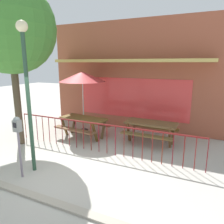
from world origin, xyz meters
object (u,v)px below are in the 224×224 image
(picnic_table_right, at_px, (151,127))
(patio_umbrella, at_px, (82,77))
(parking_meter_far, at_px, (18,131))
(street_tree, at_px, (10,28))
(picnic_table_left, at_px, (83,122))
(street_lamp, at_px, (26,77))

(picnic_table_right, bearing_deg, patio_umbrella, 176.57)
(patio_umbrella, xyz_separation_m, parking_meter_far, (0.62, -3.90, -1.06))
(street_tree, bearing_deg, picnic_table_left, 42.57)
(picnic_table_left, distance_m, parking_meter_far, 3.29)
(patio_umbrella, distance_m, street_tree, 3.02)
(picnic_table_left, height_order, street_tree, street_tree)
(picnic_table_right, height_order, street_tree, street_tree)
(picnic_table_right, xyz_separation_m, street_lamp, (-2.31, -3.32, 1.89))
(picnic_table_left, relative_size, patio_umbrella, 0.78)
(street_lamp, bearing_deg, picnic_table_right, 55.10)
(patio_umbrella, relative_size, street_lamp, 0.65)
(picnic_table_left, height_order, picnic_table_right, same)
(parking_meter_far, height_order, street_lamp, street_lamp)
(street_tree, bearing_deg, patio_umbrella, 60.35)
(street_tree, relative_size, street_lamp, 1.42)
(picnic_table_left, relative_size, street_tree, 0.36)
(patio_umbrella, height_order, street_tree, street_tree)
(picnic_table_left, xyz_separation_m, parking_meter_far, (0.20, -3.23, 0.61))
(picnic_table_left, height_order, parking_meter_far, parking_meter_far)
(parking_meter_far, bearing_deg, street_lamp, 88.63)
(picnic_table_left, distance_m, patio_umbrella, 1.84)
(street_lamp, bearing_deg, parking_meter_far, -91.37)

